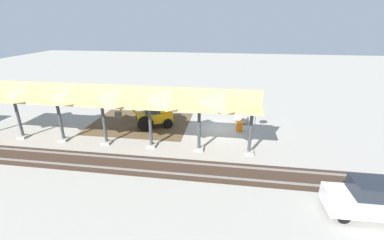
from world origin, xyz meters
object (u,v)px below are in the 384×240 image
Objects in this scene: backhoe at (153,114)px; traffic_barrel at (239,126)px; stop_sign at (256,112)px; concrete_pipe at (241,119)px; distant_parked_car at (371,199)px.

backhoe is 5.64× the size of traffic_barrel.
stop_sign reaches higher than concrete_pipe.
stop_sign is 2.68× the size of traffic_barrel.
traffic_barrel is (-7.94, -0.20, -0.82)m from backhoe.
distant_parked_car is at bearing 145.57° from backhoe.
distant_parked_car is at bearing 115.57° from stop_sign.
stop_sign is 9.32m from backhoe.
distant_parked_car is (-4.91, 10.25, -0.75)m from stop_sign.
backhoe is 17.21m from distant_parked_car.
concrete_pipe is (1.11, -1.70, -1.36)m from stop_sign.
distant_parked_car is (-14.19, 9.73, -0.28)m from backhoe.
distant_parked_car is 11.75m from traffic_barrel.
concrete_pipe is 13.39m from distant_parked_car.
backhoe is at bearing 1.46° from traffic_barrel.
stop_sign is 11.39m from distant_parked_car.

